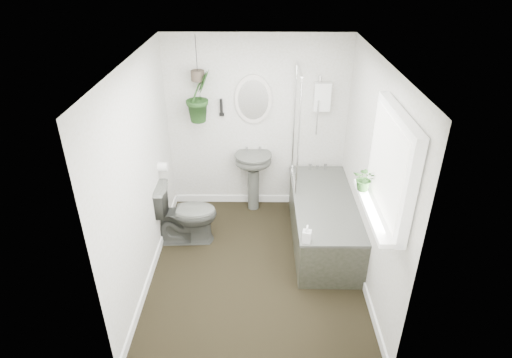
{
  "coord_description": "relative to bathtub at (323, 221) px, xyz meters",
  "views": [
    {
      "loc": [
        0.04,
        -3.74,
        3.2
      ],
      "look_at": [
        0.0,
        0.15,
        1.05
      ],
      "focal_mm": 30.0,
      "sensor_mm": 36.0,
      "label": 1
    }
  ],
  "objects": [
    {
      "name": "hanging_pot",
      "position": [
        -1.5,
        0.75,
        1.54
      ],
      "size": [
        0.16,
        0.16,
        0.12
      ],
      "primitive_type": "cylinder",
      "color": "#3E3329",
      "rests_on": "ceiling"
    },
    {
      "name": "pedestal_sink",
      "position": [
        -0.85,
        0.74,
        0.12
      ],
      "size": [
        0.54,
        0.48,
        0.82
      ],
      "primitive_type": null,
      "rotation": [
        0.0,
        0.0,
        0.16
      ],
      "color": "#464842",
      "rests_on": "floor"
    },
    {
      "name": "ceiling",
      "position": [
        -0.8,
        -0.5,
        2.02
      ],
      "size": [
        2.3,
        2.8,
        0.02
      ],
      "primitive_type": "cube",
      "color": "white",
      "rests_on": "ground"
    },
    {
      "name": "hanging_plant",
      "position": [
        -1.5,
        0.75,
        1.29
      ],
      "size": [
        0.43,
        0.44,
        0.63
      ],
      "primitive_type": "imported",
      "rotation": [
        0.0,
        0.0,
        0.93
      ],
      "color": "black",
      "rests_on": "ceiling"
    },
    {
      "name": "wall_front",
      "position": [
        -0.8,
        -1.91,
        0.86
      ],
      "size": [
        2.3,
        0.02,
        2.3
      ],
      "primitive_type": "cube",
      "color": "silver",
      "rests_on": "ground"
    },
    {
      "name": "bathtub",
      "position": [
        0.0,
        0.0,
        0.0
      ],
      "size": [
        0.72,
        1.72,
        0.58
      ],
      "primitive_type": null,
      "color": "#464842",
      "rests_on": "floor"
    },
    {
      "name": "wall_left",
      "position": [
        -1.96,
        -0.5,
        0.86
      ],
      "size": [
        0.02,
        2.8,
        2.3
      ],
      "primitive_type": "cube",
      "color": "silver",
      "rests_on": "ground"
    },
    {
      "name": "wall_sconce",
      "position": [
        -1.25,
        0.86,
        1.11
      ],
      "size": [
        0.04,
        0.04,
        0.22
      ],
      "primitive_type": "cylinder",
      "color": "black",
      "rests_on": "wall_back"
    },
    {
      "name": "toilet_roll_holder",
      "position": [
        -1.9,
        0.2,
        0.61
      ],
      "size": [
        0.11,
        0.11,
        0.11
      ],
      "primitive_type": "cylinder",
      "rotation": [
        0.0,
        1.57,
        0.0
      ],
      "color": "white",
      "rests_on": "wall_left"
    },
    {
      "name": "toilet",
      "position": [
        -1.65,
        0.01,
        0.09
      ],
      "size": [
        0.77,
        0.46,
        0.76
      ],
      "primitive_type": "imported",
      "rotation": [
        0.0,
        0.0,
        1.62
      ],
      "color": "#464842",
      "rests_on": "floor"
    },
    {
      "name": "bath_screen",
      "position": [
        -0.33,
        0.49,
        0.99
      ],
      "size": [
        0.04,
        0.72,
        1.4
      ],
      "primitive_type": null,
      "color": "silver",
      "rests_on": "bathtub"
    },
    {
      "name": "shower_box",
      "position": [
        0.0,
        0.84,
        1.26
      ],
      "size": [
        0.2,
        0.1,
        0.35
      ],
      "primitive_type": "cube",
      "color": "white",
      "rests_on": "wall_back"
    },
    {
      "name": "skirting",
      "position": [
        -0.8,
        -0.5,
        -0.24
      ],
      "size": [
        2.3,
        2.8,
        0.1
      ],
      "primitive_type": "cube",
      "color": "white",
      "rests_on": "floor"
    },
    {
      "name": "sill_plant",
      "position": [
        0.18,
        -0.9,
        1.07
      ],
      "size": [
        0.26,
        0.24,
        0.23
      ],
      "primitive_type": "imported",
      "rotation": [
        0.0,
        0.0,
        -0.37
      ],
      "color": "black",
      "rests_on": "window_sill"
    },
    {
      "name": "window_sill",
      "position": [
        0.22,
        -1.2,
        0.94
      ],
      "size": [
        0.18,
        1.0,
        0.04
      ],
      "primitive_type": "cube",
      "color": "white",
      "rests_on": "wall_right"
    },
    {
      "name": "wall_back",
      "position": [
        -0.8,
        0.91,
        0.86
      ],
      "size": [
        2.3,
        0.02,
        2.3
      ],
      "primitive_type": "cube",
      "color": "silver",
      "rests_on": "ground"
    },
    {
      "name": "soap_bottle",
      "position": [
        -0.29,
        -0.79,
        0.39
      ],
      "size": [
        0.1,
        0.1,
        0.19
      ],
      "primitive_type": "imported",
      "rotation": [
        0.0,
        0.0,
        -0.22
      ],
      "color": "black",
      "rests_on": "bathtub"
    },
    {
      "name": "oval_mirror",
      "position": [
        -0.85,
        0.87,
        1.21
      ],
      "size": [
        0.46,
        0.03,
        0.62
      ],
      "primitive_type": "ellipsoid",
      "color": "beige",
      "rests_on": "wall_back"
    },
    {
      "name": "floor",
      "position": [
        -0.8,
        -0.5,
        -0.3
      ],
      "size": [
        2.3,
        2.8,
        0.02
      ],
      "primitive_type": "cube",
      "color": "black",
      "rests_on": "ground"
    },
    {
      "name": "window_blinds",
      "position": [
        0.24,
        -1.2,
        1.36
      ],
      "size": [
        0.01,
        0.86,
        0.76
      ],
      "primitive_type": "cube",
      "color": "white",
      "rests_on": "wall_right"
    },
    {
      "name": "wall_right",
      "position": [
        0.36,
        -0.5,
        0.86
      ],
      "size": [
        0.02,
        2.8,
        2.3
      ],
      "primitive_type": "cube",
      "color": "silver",
      "rests_on": "ground"
    },
    {
      "name": "window_recess",
      "position": [
        0.29,
        -1.2,
        1.36
      ],
      "size": [
        0.08,
        1.0,
        0.9
      ],
      "primitive_type": "cube",
      "color": "white",
      "rests_on": "wall_right"
    }
  ]
}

